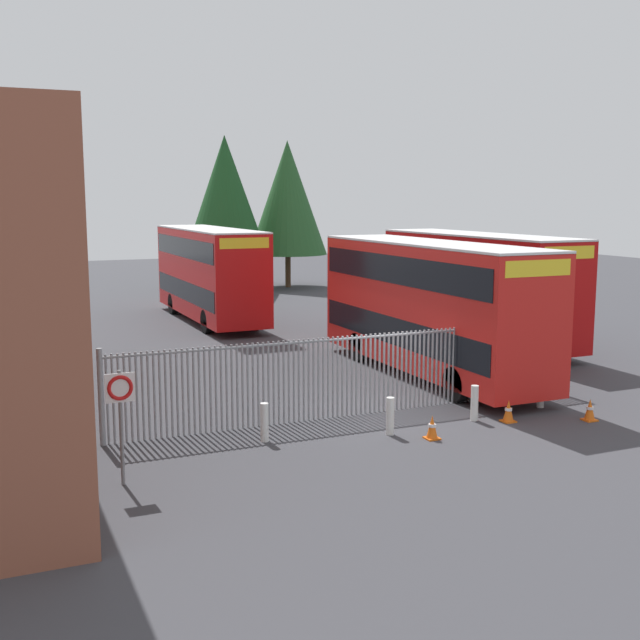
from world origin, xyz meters
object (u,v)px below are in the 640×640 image
at_px(speed_limit_sign_post, 120,401).
at_px(bollard_center_front, 390,416).
at_px(bollard_near_right, 474,403).
at_px(traffic_cone_near_kerb, 590,410).
at_px(double_decker_bus_behind_fence_left, 476,283).
at_px(bollard_near_left, 264,422).
at_px(double_decker_bus_near_gate, 429,303).
at_px(bollard_far_right, 541,391).
at_px(traffic_cone_mid_forecourt, 432,428).
at_px(traffic_cone_by_gate, 508,411).
at_px(double_decker_bus_behind_fence_right, 209,271).

bearing_deg(speed_limit_sign_post, bollard_center_front, 7.56).
relative_size(bollard_near_right, traffic_cone_near_kerb, 1.61).
xyz_separation_m(double_decker_bus_behind_fence_left, bollard_near_left, (-12.32, -9.10, -1.95)).
bearing_deg(bollard_center_front, bollard_near_left, 166.49).
distance_m(double_decker_bus_near_gate, bollard_center_front, 7.23).
height_order(bollard_near_left, bollard_center_front, same).
relative_size(double_decker_bus_near_gate, traffic_cone_near_kerb, 18.32).
bearing_deg(speed_limit_sign_post, bollard_near_right, 6.77).
relative_size(bollard_near_left, bollard_center_front, 1.00).
bearing_deg(bollard_far_right, traffic_cone_mid_forecourt, -163.03).
distance_m(traffic_cone_by_gate, traffic_cone_near_kerb, 2.19).
bearing_deg(double_decker_bus_behind_fence_left, traffic_cone_near_kerb, -109.44).
bearing_deg(double_decker_bus_behind_fence_left, double_decker_bus_behind_fence_right, 130.11).
bearing_deg(traffic_cone_by_gate, bollard_near_right, 147.76).
relative_size(double_decker_bus_near_gate, double_decker_bus_behind_fence_left, 1.00).
relative_size(double_decker_bus_near_gate, double_decker_bus_behind_fence_right, 1.00).
relative_size(double_decker_bus_behind_fence_right, bollard_near_right, 11.38).
height_order(double_decker_bus_behind_fence_right, traffic_cone_by_gate, double_decker_bus_behind_fence_right).
bearing_deg(traffic_cone_by_gate, speed_limit_sign_post, -176.38).
xyz_separation_m(double_decker_bus_behind_fence_left, bollard_center_front, (-9.27, -9.83, -1.95)).
xyz_separation_m(double_decker_bus_behind_fence_left, bollard_far_right, (-4.14, -9.23, -1.95)).
bearing_deg(speed_limit_sign_post, bollard_near_left, 23.95).
distance_m(bollard_far_right, traffic_cone_by_gate, 1.94).
xyz_separation_m(bollard_near_right, speed_limit_sign_post, (-9.34, -1.11, 1.30)).
bearing_deg(bollard_center_front, traffic_cone_near_kerb, -10.51).
bearing_deg(speed_limit_sign_post, traffic_cone_near_kerb, -0.58).
bearing_deg(traffic_cone_by_gate, double_decker_bus_near_gate, 80.08).
bearing_deg(double_decker_bus_behind_fence_right, traffic_cone_mid_forecourt, -90.56).
height_order(bollard_far_right, traffic_cone_near_kerb, bollard_far_right).
relative_size(bollard_near_left, traffic_cone_mid_forecourt, 1.61).
height_order(bollard_near_left, speed_limit_sign_post, speed_limit_sign_post).
xyz_separation_m(bollard_center_front, bollard_far_right, (5.13, 0.60, 0.00)).
bearing_deg(bollard_near_left, bollard_near_right, -5.13).
xyz_separation_m(bollard_center_front, traffic_cone_mid_forecourt, (0.77, -0.73, -0.19)).
xyz_separation_m(double_decker_bus_behind_fence_right, bollard_near_right, (1.68, -19.47, -1.95)).
bearing_deg(double_decker_bus_behind_fence_right, bollard_far_right, -77.69).
xyz_separation_m(bollard_near_right, traffic_cone_near_kerb, (2.80, -1.23, -0.19)).
bearing_deg(speed_limit_sign_post, double_decker_bus_behind_fence_right, 69.59).
distance_m(traffic_cone_mid_forecourt, traffic_cone_near_kerb, 4.69).
height_order(bollard_near_left, traffic_cone_by_gate, bollard_near_left).
xyz_separation_m(traffic_cone_mid_forecourt, speed_limit_sign_post, (-7.46, -0.16, 1.49)).
xyz_separation_m(double_decker_bus_near_gate, traffic_cone_near_kerb, (1.06, -6.41, -2.13)).
bearing_deg(double_decker_bus_near_gate, double_decker_bus_behind_fence_right, 103.45).
xyz_separation_m(bollard_near_left, traffic_cone_by_gate, (6.44, -0.98, -0.19)).
bearing_deg(bollard_center_front, speed_limit_sign_post, -172.44).
height_order(traffic_cone_near_kerb, speed_limit_sign_post, speed_limit_sign_post).
height_order(double_decker_bus_near_gate, traffic_cone_mid_forecourt, double_decker_bus_near_gate).
distance_m(double_decker_bus_near_gate, traffic_cone_mid_forecourt, 7.43).
bearing_deg(double_decker_bus_behind_fence_right, traffic_cone_by_gate, -83.05).
height_order(traffic_cone_mid_forecourt, speed_limit_sign_post, speed_limit_sign_post).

